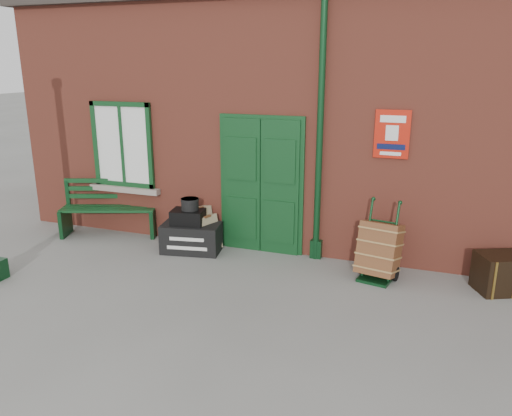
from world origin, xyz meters
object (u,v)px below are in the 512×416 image
at_px(houdini_trunk, 191,238).
at_px(dark_trunk, 505,273).
at_px(bench, 110,206).
at_px(porter_trolley, 379,250).

height_order(houdini_trunk, dark_trunk, dark_trunk).
relative_size(bench, porter_trolley, 1.55).
distance_m(porter_trolley, dark_trunk, 1.70).
relative_size(houdini_trunk, dark_trunk, 1.29).
distance_m(bench, houdini_trunk, 1.85).
xyz_separation_m(bench, porter_trolley, (4.86, -0.36, -0.09)).
bearing_deg(dark_trunk, bench, 153.40).
bearing_deg(houdini_trunk, porter_trolley, -11.23).
distance_m(bench, porter_trolley, 4.88).
height_order(bench, houdini_trunk, bench).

